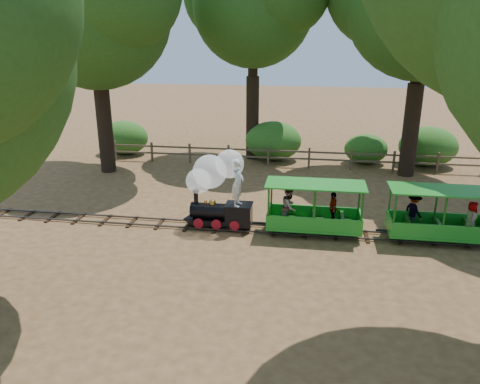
# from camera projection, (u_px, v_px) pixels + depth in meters

# --- Properties ---
(ground) EXTENTS (90.00, 90.00, 0.00)m
(ground) POSITION_uv_depth(u_px,v_px,m) (275.00, 231.00, 15.66)
(ground) COLOR #9D6E43
(ground) RESTS_ON ground
(track) EXTENTS (22.00, 1.00, 0.10)m
(track) POSITION_uv_depth(u_px,v_px,m) (275.00, 230.00, 15.63)
(track) COLOR #3F3D3A
(track) RESTS_ON ground
(locomotive) EXTENTS (2.41, 1.13, 2.76)m
(locomotive) POSITION_uv_depth(u_px,v_px,m) (216.00, 184.00, 15.49)
(locomotive) COLOR black
(locomotive) RESTS_ON ground
(carriage_front) EXTENTS (3.17, 1.30, 1.65)m
(carriage_front) POSITION_uv_depth(u_px,v_px,m) (310.00, 212.00, 15.20)
(carriage_front) COLOR #209624
(carriage_front) RESTS_ON track
(carriage_rear) EXTENTS (3.17, 1.35, 1.65)m
(carriage_rear) POSITION_uv_depth(u_px,v_px,m) (436.00, 219.00, 14.73)
(carriage_rear) COLOR #209624
(carriage_rear) RESTS_ON track
(oak_nw) EXTENTS (8.37, 7.36, 10.53)m
(oak_nw) POSITION_uv_depth(u_px,v_px,m) (93.00, 3.00, 20.15)
(oak_nw) COLOR #2D2116
(oak_nw) RESTS_ON ground
(oak_nc) EXTENTS (7.31, 6.43, 10.44)m
(oak_nc) POSITION_uv_depth(u_px,v_px,m) (253.00, 0.00, 22.38)
(oak_nc) COLOR #2D2116
(oak_nc) RESTS_ON ground
(fence) EXTENTS (18.10, 0.10, 1.00)m
(fence) POSITION_uv_depth(u_px,v_px,m) (289.00, 156.00, 22.95)
(fence) COLOR brown
(fence) RESTS_ON ground
(shrub_west) EXTENTS (2.63, 2.02, 1.82)m
(shrub_west) POSITION_uv_depth(u_px,v_px,m) (124.00, 138.00, 25.36)
(shrub_west) COLOR #2D6B1E
(shrub_west) RESTS_ON ground
(shrub_mid_w) EXTENTS (2.90, 2.23, 2.01)m
(shrub_mid_w) POSITION_uv_depth(u_px,v_px,m) (273.00, 141.00, 24.15)
(shrub_mid_w) COLOR #2D6B1E
(shrub_mid_w) RESTS_ON ground
(shrub_mid_e) EXTENTS (2.15, 1.66, 1.49)m
(shrub_mid_e) POSITION_uv_depth(u_px,v_px,m) (366.00, 149.00, 23.56)
(shrub_mid_e) COLOR #2D6B1E
(shrub_mid_e) RESTS_ON ground
(shrub_east) EXTENTS (2.84, 2.18, 1.97)m
(shrub_east) POSITION_uv_depth(u_px,v_px,m) (428.00, 146.00, 23.05)
(shrub_east) COLOR #2D6B1E
(shrub_east) RESTS_ON ground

